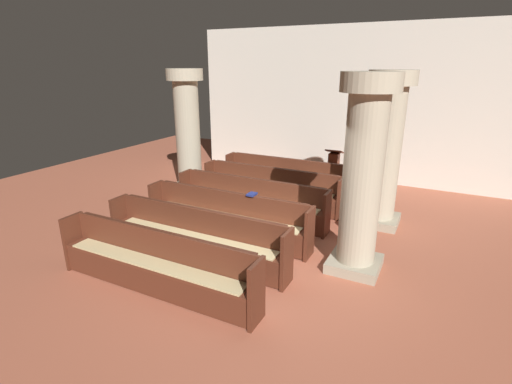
# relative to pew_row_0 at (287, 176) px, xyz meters

# --- Properties ---
(ground_plane) EXTENTS (19.20, 19.20, 0.00)m
(ground_plane) POSITION_rel_pew_row_0_xyz_m (1.09, -3.78, -0.51)
(ground_plane) COLOR #AD5B42
(back_wall) EXTENTS (10.00, 0.16, 4.50)m
(back_wall) POSITION_rel_pew_row_0_xyz_m (1.09, 2.30, 1.74)
(back_wall) COLOR silver
(back_wall) RESTS_ON ground
(pew_row_0) EXTENTS (3.62, 0.47, 0.95)m
(pew_row_0) POSITION_rel_pew_row_0_xyz_m (0.00, 0.00, 0.00)
(pew_row_0) COLOR #562819
(pew_row_0) RESTS_ON ground
(pew_row_1) EXTENTS (3.62, 0.46, 0.95)m
(pew_row_1) POSITION_rel_pew_row_0_xyz_m (0.00, -1.07, 0.00)
(pew_row_1) COLOR #562819
(pew_row_1) RESTS_ON ground
(pew_row_2) EXTENTS (3.62, 0.47, 0.95)m
(pew_row_2) POSITION_rel_pew_row_0_xyz_m (0.00, -2.13, 0.00)
(pew_row_2) COLOR #562819
(pew_row_2) RESTS_ON ground
(pew_row_3) EXTENTS (3.62, 0.46, 0.95)m
(pew_row_3) POSITION_rel_pew_row_0_xyz_m (0.00, -3.20, 0.00)
(pew_row_3) COLOR #562819
(pew_row_3) RESTS_ON ground
(pew_row_4) EXTENTS (3.62, 0.46, 0.95)m
(pew_row_4) POSITION_rel_pew_row_0_xyz_m (0.00, -4.27, 0.00)
(pew_row_4) COLOR #562819
(pew_row_4) RESTS_ON ground
(pew_row_5) EXTENTS (3.62, 0.47, 0.95)m
(pew_row_5) POSITION_rel_pew_row_0_xyz_m (0.00, -5.33, 0.00)
(pew_row_5) COLOR #562819
(pew_row_5) RESTS_ON ground
(pillar_aisle_side) EXTENTS (0.96, 0.96, 3.30)m
(pillar_aisle_side) POSITION_rel_pew_row_0_xyz_m (2.63, -1.01, 1.21)
(pillar_aisle_side) COLOR #9F967E
(pillar_aisle_side) RESTS_ON ground
(pillar_far_side) EXTENTS (0.96, 0.96, 3.30)m
(pillar_far_side) POSITION_rel_pew_row_0_xyz_m (-2.58, -0.91, 1.21)
(pillar_far_side) COLOR #9F967E
(pillar_far_side) RESTS_ON ground
(pillar_aisle_rear) EXTENTS (0.93, 0.93, 3.30)m
(pillar_aisle_rear) POSITION_rel_pew_row_0_xyz_m (2.63, -3.24, 1.21)
(pillar_aisle_rear) COLOR #9F967E
(pillar_aisle_rear) RESTS_ON ground
(lectern) EXTENTS (0.48, 0.45, 1.08)m
(lectern) POSITION_rel_pew_row_0_xyz_m (0.91, 1.37, -0.06)
(lectern) COLOR #492215
(lectern) RESTS_ON ground
(hymn_book) EXTENTS (0.15, 0.21, 0.04)m
(hymn_book) POSITION_rel_pew_row_0_xyz_m (0.49, -3.01, 0.46)
(hymn_book) COLOR navy
(hymn_book) RESTS_ON pew_row_3
(kneeler_box_red) EXTENTS (0.32, 0.27, 0.22)m
(kneeler_box_red) POSITION_rel_pew_row_0_xyz_m (2.12, -1.51, -0.40)
(kneeler_box_red) COLOR maroon
(kneeler_box_red) RESTS_ON ground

